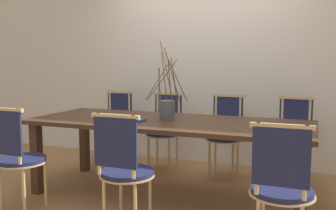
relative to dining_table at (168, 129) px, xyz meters
name	(u,v)px	position (x,y,z in m)	size (l,w,h in m)	color
ground_plane	(168,195)	(0.00, 0.00, -0.67)	(16.00, 16.00, 0.00)	#9E7047
wall_rear	(208,40)	(0.00, 1.39, 0.93)	(12.00, 0.06, 3.20)	silver
dining_table	(168,129)	(0.00, 0.00, 0.00)	(2.72, 1.05, 0.76)	#422B1C
chair_near_leftend	(18,155)	(-1.08, -0.86, -0.16)	(0.44, 0.44, 0.94)	#1E234C
chair_near_left	(124,167)	(-0.03, -0.86, -0.16)	(0.44, 0.44, 0.94)	#1E234C
chair_near_center	(281,185)	(1.14, -0.86, -0.16)	(0.44, 0.44, 0.94)	#1E234C
chair_far_leftend	(115,124)	(-1.08, 0.86, -0.16)	(0.44, 0.44, 0.94)	#1E234C
chair_far_left	(164,128)	(-0.39, 0.86, -0.16)	(0.44, 0.44, 0.94)	#1E234C
chair_far_center	(225,132)	(0.37, 0.86, -0.16)	(0.44, 0.44, 0.94)	#1E234C
chair_far_right	(294,137)	(1.13, 0.86, -0.16)	(0.44, 0.44, 0.94)	#1E234C
vase_centerpiece	(167,108)	(-0.02, 0.02, 0.20)	(0.41, 0.41, 0.76)	#4C5156
book_stack	(133,120)	(-0.30, -0.16, 0.09)	(0.23, 0.15, 0.02)	#234C8C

